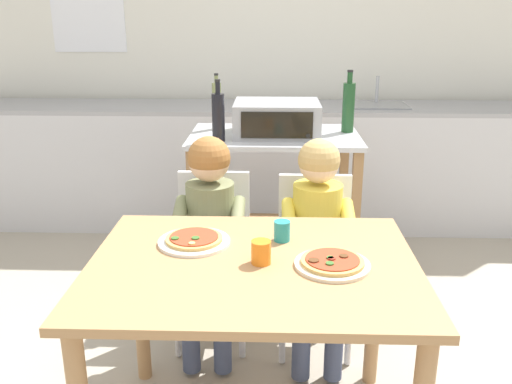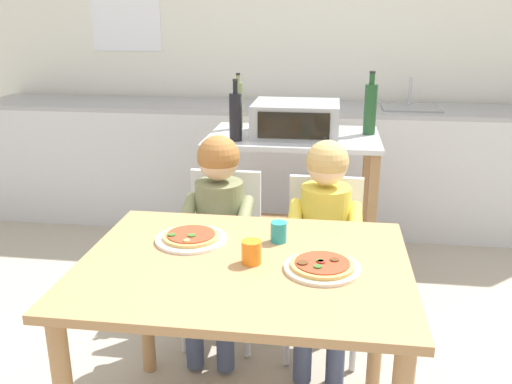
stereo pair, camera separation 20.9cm
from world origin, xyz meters
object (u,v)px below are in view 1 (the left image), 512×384
object	(u,v)px
dining_table	(253,292)
dining_chair_left	(213,245)
drinking_cup_teal	(282,231)
toaster_oven	(277,118)
pizza_plate_cream	(332,263)
child_in_olive_shirt	(209,220)
pizza_plate_white	(194,240)
child_in_yellow_shirt	(318,226)
bottle_squat_spirits	(217,105)
drinking_cup_orange	(261,252)
bottle_brown_beer	(218,117)
kitchen_island_cart	(274,186)
dining_chair_right	(315,250)
bottle_clear_vinegar	(348,106)

from	to	relation	value
dining_table	dining_chair_left	size ratio (longest dim) A/B	1.37
dining_table	drinking_cup_teal	xyz separation A→B (m)	(0.10, 0.19, 0.15)
toaster_oven	pizza_plate_cream	bearing A→B (deg)	-82.22
child_in_olive_shirt	pizza_plate_white	xyz separation A→B (m)	(-0.00, -0.46, 0.10)
toaster_oven	child_in_yellow_shirt	world-z (taller)	toaster_oven
pizza_plate_white	dining_chair_left	bearing A→B (deg)	89.98
child_in_yellow_shirt	drinking_cup_teal	world-z (taller)	child_in_yellow_shirt
bottle_squat_spirits	drinking_cup_orange	world-z (taller)	bottle_squat_spirits
drinking_cup_orange	bottle_brown_beer	bearing A→B (deg)	102.37
bottle_brown_beer	pizza_plate_cream	xyz separation A→B (m)	(0.49, -1.16, -0.27)
kitchen_island_cart	drinking_cup_orange	distance (m)	1.33
toaster_oven	drinking_cup_orange	distance (m)	1.33
child_in_olive_shirt	pizza_plate_white	bearing A→B (deg)	-90.02
bottle_squat_spirits	dining_chair_right	size ratio (longest dim) A/B	0.39
bottle_squat_spirits	bottle_brown_beer	distance (m)	0.32
drinking_cup_teal	bottle_brown_beer	bearing A→B (deg)	108.80
child_in_yellow_shirt	drinking_cup_teal	bearing A→B (deg)	-113.24
dining_table	child_in_olive_shirt	distance (m)	0.65
kitchen_island_cart	toaster_oven	xyz separation A→B (m)	(0.01, -0.00, 0.39)
bottle_brown_beer	dining_chair_right	bearing A→B (deg)	-42.11
dining_table	child_in_yellow_shirt	world-z (taller)	child_in_yellow_shirt
bottle_brown_beer	child_in_olive_shirt	xyz separation A→B (m)	(0.00, -0.52, -0.37)
dining_chair_left	pizza_plate_white	bearing A→B (deg)	-90.02
toaster_oven	kitchen_island_cart	bearing A→B (deg)	163.07
pizza_plate_cream	dining_table	bearing A→B (deg)	174.27
drinking_cup_teal	drinking_cup_orange	xyz separation A→B (m)	(-0.07, -0.19, 0.00)
dining_chair_right	child_in_yellow_shirt	xyz separation A→B (m)	(0.00, -0.12, 0.17)
child_in_olive_shirt	drinking_cup_orange	world-z (taller)	child_in_olive_shirt
bottle_brown_beer	dining_chair_left	size ratio (longest dim) A/B	0.40
bottle_clear_vinegar	child_in_yellow_shirt	size ratio (longest dim) A/B	0.34
bottle_squat_spirits	bottle_clear_vinegar	distance (m)	0.75
kitchen_island_cart	child_in_yellow_shirt	world-z (taller)	child_in_yellow_shirt
dining_table	drinking_cup_orange	bearing A→B (deg)	-16.40
pizza_plate_cream	drinking_cup_orange	bearing A→B (deg)	175.53
kitchen_island_cart	pizza_plate_cream	bearing A→B (deg)	-81.75
pizza_plate_white	drinking_cup_teal	size ratio (longest dim) A/B	3.47
bottle_squat_spirits	pizza_plate_white	bearing A→B (deg)	-88.18
bottle_squat_spirits	dining_chair_left	world-z (taller)	bottle_squat_spirits
dining_table	dining_chair_left	distance (m)	0.78
bottle_brown_beer	pizza_plate_white	bearing A→B (deg)	-89.90
pizza_plate_white	drinking_cup_orange	bearing A→B (deg)	-32.36
pizza_plate_cream	drinking_cup_orange	distance (m)	0.24
toaster_oven	bottle_squat_spirits	size ratio (longest dim) A/B	1.46
pizza_plate_white	drinking_cup_teal	distance (m)	0.32
kitchen_island_cart	drinking_cup_teal	distance (m)	1.14
dining_chair_right	drinking_cup_teal	bearing A→B (deg)	-108.02
pizza_plate_white	toaster_oven	bearing A→B (deg)	75.33
child_in_yellow_shirt	drinking_cup_teal	size ratio (longest dim) A/B	13.28
bottle_brown_beer	bottle_clear_vinegar	distance (m)	0.75
dining_chair_left	dining_chair_right	distance (m)	0.49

